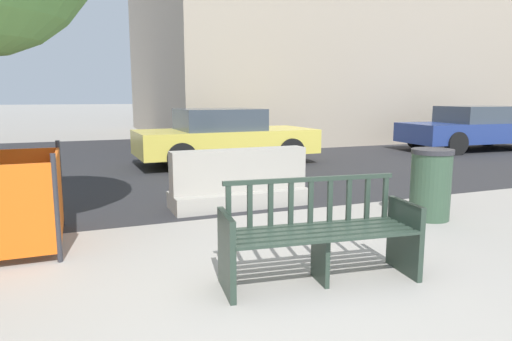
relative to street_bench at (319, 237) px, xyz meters
name	(u,v)px	position (x,y,z in m)	size (l,w,h in m)	color
ground_plane	(277,310)	(-0.56, -0.38, -0.40)	(200.00, 200.00, 0.00)	gray
street_asphalt	(135,161)	(-0.56, 8.32, -0.39)	(120.00, 12.00, 0.01)	#28282B
street_bench	(319,237)	(0.00, 0.00, 0.00)	(1.74, 0.70, 0.88)	#28382D
jersey_barrier_centre	(240,183)	(0.28, 2.83, -0.06)	(2.01, 0.71, 0.84)	#9E998E
car_taxi_near	(224,137)	(1.35, 6.92, 0.26)	(4.19, 2.00, 1.31)	#DBC64C
car_sedan_far	(476,128)	(9.23, 6.96, 0.27)	(4.51, 2.06, 1.30)	navy
trash_bin	(431,184)	(2.35, 1.26, 0.07)	(0.53, 0.53, 0.92)	#334C38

